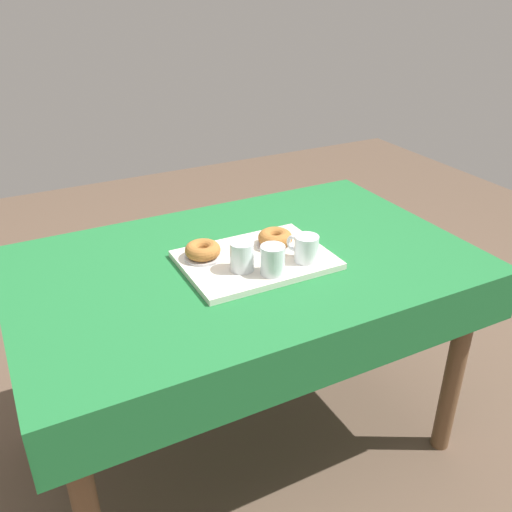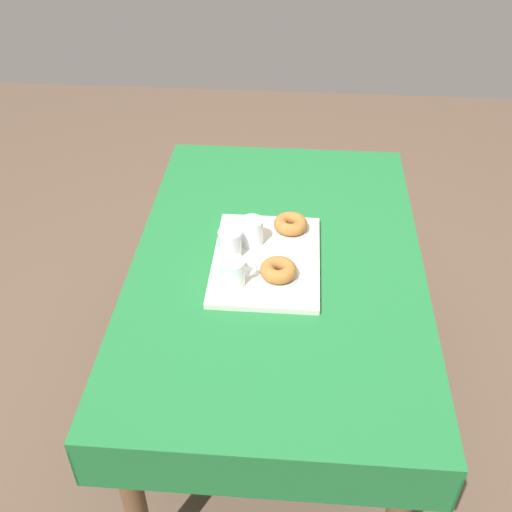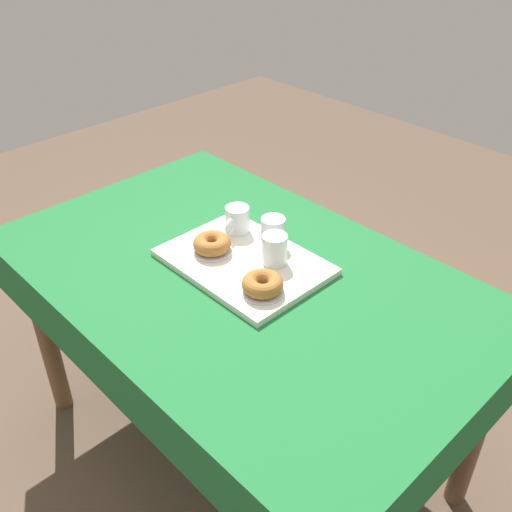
% 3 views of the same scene
% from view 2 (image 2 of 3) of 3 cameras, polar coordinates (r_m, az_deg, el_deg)
% --- Properties ---
extents(ground_plane, '(6.00, 6.00, 0.00)m').
position_cam_2_polar(ground_plane, '(2.46, 1.62, -14.09)').
color(ground_plane, brown).
extents(dining_table, '(1.42, 0.90, 0.76)m').
position_cam_2_polar(dining_table, '(1.98, 1.95, -2.60)').
color(dining_table, '#1E6B33').
rests_on(dining_table, ground).
extents(serving_tray, '(0.45, 0.33, 0.02)m').
position_cam_2_polar(serving_tray, '(1.90, 0.97, -0.38)').
color(serving_tray, silver).
rests_on(serving_tray, dining_table).
extents(tea_mug_left, '(0.07, 0.11, 0.08)m').
position_cam_2_polar(tea_mug_left, '(1.78, -2.10, -1.55)').
color(tea_mug_left, white).
rests_on(tea_mug_left, serving_tray).
extents(water_glass_near, '(0.07, 0.07, 0.09)m').
position_cam_2_polar(water_glass_near, '(1.92, -0.38, 2.15)').
color(water_glass_near, white).
rests_on(water_glass_near, serving_tray).
extents(water_glass_far, '(0.07, 0.07, 0.09)m').
position_cam_2_polar(water_glass_far, '(1.88, -2.44, 1.03)').
color(water_glass_far, white).
rests_on(water_glass_far, serving_tray).
extents(donut_plate_left, '(0.12, 0.12, 0.01)m').
position_cam_2_polar(donut_plate_left, '(2.00, 3.20, 2.44)').
color(donut_plate_left, silver).
rests_on(donut_plate_left, serving_tray).
extents(sugar_donut_left, '(0.11, 0.11, 0.04)m').
position_cam_2_polar(sugar_donut_left, '(1.99, 3.23, 3.00)').
color(sugar_donut_left, '#A3662D').
rests_on(sugar_donut_left, donut_plate_left).
extents(donut_plate_right, '(0.12, 0.12, 0.01)m').
position_cam_2_polar(donut_plate_right, '(1.82, 2.06, -1.90)').
color(donut_plate_right, silver).
rests_on(donut_plate_right, serving_tray).
extents(sugar_donut_right, '(0.11, 0.11, 0.04)m').
position_cam_2_polar(sugar_donut_right, '(1.80, 2.08, -1.30)').
color(sugar_donut_right, '#A3662D').
rests_on(sugar_donut_right, donut_plate_right).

